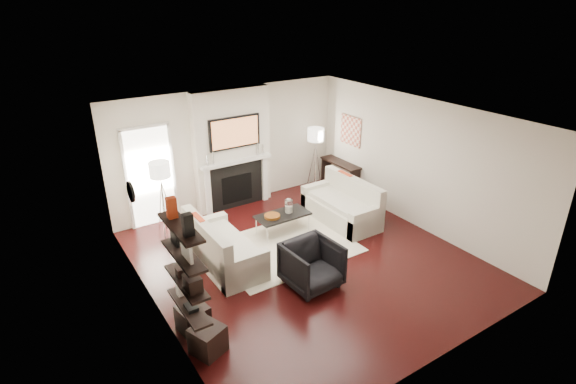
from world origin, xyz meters
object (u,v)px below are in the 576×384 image
loveseat_left_base (225,254)px  lamp_left_shade (160,170)px  loveseat_right_base (340,212)px  lamp_right_shade (316,134)px  armchair (312,263)px  ottoman_near (193,318)px  coffee_table (283,215)px

loveseat_left_base → lamp_left_shade: size_ratio=4.50×
loveseat_right_base → lamp_right_shade: size_ratio=4.50×
loveseat_right_base → lamp_left_shade: 3.86m
loveseat_right_base → lamp_right_shade: (0.51, 1.65, 1.24)m
armchair → lamp_left_shade: bearing=113.7°
loveseat_left_base → ottoman_near: 1.75m
lamp_left_shade → coffee_table: bearing=-29.3°
loveseat_right_base → ottoman_near: bearing=-159.1°
lamp_left_shade → lamp_right_shade: same height
loveseat_right_base → lamp_left_shade: lamp_left_shade is taller
loveseat_left_base → coffee_table: (1.52, 0.44, 0.19)m
coffee_table → armchair: (-0.58, -1.81, 0.03)m
loveseat_right_base → armchair: armchair is taller
loveseat_right_base → lamp_left_shade: (-3.39, 1.38, 1.24)m
coffee_table → lamp_left_shade: bearing=150.7°
ottoman_near → lamp_right_shade: bearing=35.1°
ottoman_near → loveseat_left_base: bearing=48.9°
loveseat_right_base → armchair: size_ratio=2.09×
loveseat_left_base → coffee_table: same height
lamp_right_shade → armchair: bearing=-126.9°
lamp_left_shade → lamp_right_shade: 3.91m
loveseat_left_base → lamp_left_shade: lamp_left_shade is taller
loveseat_right_base → lamp_right_shade: 2.13m
coffee_table → armchair: size_ratio=1.28×
lamp_right_shade → loveseat_left_base: bearing=-151.1°
armchair → lamp_left_shade: size_ratio=2.15×
ottoman_near → loveseat_right_base: bearing=20.9°
armchair → loveseat_left_base: bearing=121.8°
armchair → lamp_left_shade: (-1.47, 2.97, 1.02)m
lamp_left_shade → ottoman_near: lamp_left_shade is taller
loveseat_left_base → ottoman_near: size_ratio=4.50×
lamp_left_shade → lamp_right_shade: (3.90, 0.27, 0.00)m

